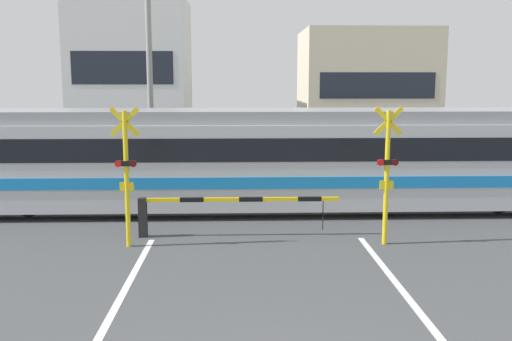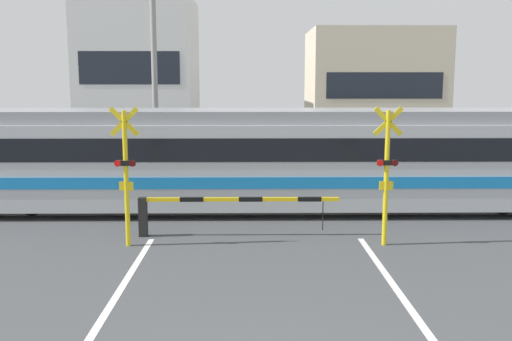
% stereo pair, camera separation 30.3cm
% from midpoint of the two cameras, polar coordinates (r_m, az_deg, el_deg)
% --- Properties ---
extents(rail_track_near, '(50.00, 0.10, 0.08)m').
position_cam_midpoint_polar(rail_track_near, '(16.45, 0.45, -4.31)').
color(rail_track_near, gray).
rests_on(rail_track_near, ground_plane).
extents(rail_track_far, '(50.00, 0.10, 0.08)m').
position_cam_midpoint_polar(rail_track_far, '(17.85, 0.36, -3.26)').
color(rail_track_far, gray).
rests_on(rail_track_far, ground_plane).
extents(commuter_train, '(21.88, 3.03, 2.98)m').
position_cam_midpoint_polar(commuter_train, '(16.89, 1.69, 1.42)').
color(commuter_train, '#B7BCC1').
rests_on(commuter_train, ground_plane).
extents(crossing_barrier_near, '(4.94, 0.20, 0.98)m').
position_cam_midpoint_polar(crossing_barrier_near, '(14.11, -4.63, -3.61)').
color(crossing_barrier_near, black).
rests_on(crossing_barrier_near, ground_plane).
extents(crossing_barrier_far, '(4.94, 0.20, 0.98)m').
position_cam_midpoint_polar(crossing_barrier_far, '(19.66, 4.03, -0.06)').
color(crossing_barrier_far, black).
rests_on(crossing_barrier_far, ground_plane).
extents(crossing_signal_left, '(0.68, 0.15, 3.24)m').
position_cam_midpoint_polar(crossing_signal_left, '(13.34, -12.25, 0.03)').
color(crossing_signal_left, yellow).
rests_on(crossing_signal_left, ground_plane).
extents(crossing_signal_right, '(0.68, 0.15, 3.24)m').
position_cam_midpoint_polar(crossing_signal_right, '(13.49, 13.55, 0.08)').
color(crossing_signal_right, yellow).
rests_on(crossing_signal_right, ground_plane).
extents(pedestrian, '(0.38, 0.22, 1.57)m').
position_cam_midpoint_polar(pedestrian, '(22.43, 2.65, 1.44)').
color(pedestrian, brown).
rests_on(pedestrian, ground_plane).
extents(building_left_of_street, '(5.99, 5.58, 8.16)m').
position_cam_midpoint_polar(building_left_of_street, '(32.17, -11.25, 9.20)').
color(building_left_of_street, white).
rests_on(building_left_of_street, ground_plane).
extents(building_right_of_street, '(7.00, 5.58, 6.57)m').
position_cam_midpoint_polar(building_right_of_street, '(32.40, 11.85, 7.77)').
color(building_right_of_street, beige).
rests_on(building_right_of_street, ground_plane).
extents(utility_pole_streetside, '(0.22, 0.22, 8.93)m').
position_cam_midpoint_polar(utility_pole_streetside, '(22.13, -9.75, 10.48)').
color(utility_pole_streetside, gray).
rests_on(utility_pole_streetside, ground_plane).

